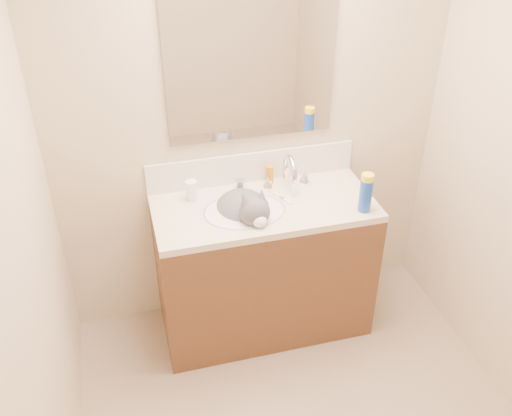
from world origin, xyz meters
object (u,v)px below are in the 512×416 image
basin (244,222)px  silver_jar (240,185)px  spray_can (365,195)px  vanity_cabinet (264,270)px  faucet (289,174)px  pill_bottle (192,190)px  cat (245,212)px  amber_bottle (269,175)px

basin → silver_jar: 0.24m
basin → spray_can: bearing=-14.5°
vanity_cabinet → faucet: size_ratio=4.29×
faucet → pill_bottle: (-0.55, 0.02, -0.03)m
silver_jar → faucet: bearing=-10.6°
vanity_cabinet → cat: (-0.11, -0.01, 0.43)m
basin → cat: size_ratio=1.00×
basin → amber_bottle: amber_bottle is taller
pill_bottle → silver_jar: (0.28, 0.03, -0.03)m
faucet → spray_can: (0.32, -0.33, 0.01)m
amber_bottle → pill_bottle: bearing=-172.7°
pill_bottle → amber_bottle: bearing=7.3°
cat → basin: bearing=-131.1°
pill_bottle → amber_bottle: size_ratio=1.02×
faucet → silver_jar: (-0.27, 0.05, -0.06)m
vanity_cabinet → spray_can: bearing=-20.9°
spray_can → cat: bearing=163.5°
cat → pill_bottle: size_ratio=3.94×
vanity_cabinet → pill_bottle: 0.64m
cat → amber_bottle: cat is taller
basin → pill_bottle: 0.33m
spray_can → basin: bearing=165.5°
basin → pill_bottle: bearing=143.3°
vanity_cabinet → cat: cat is taller
vanity_cabinet → silver_jar: (-0.09, 0.19, 0.48)m
faucet → silver_jar: size_ratio=4.64×
vanity_cabinet → amber_bottle: size_ratio=10.77×
amber_bottle → spray_can: 0.57m
vanity_cabinet → spray_can: (0.50, -0.19, 0.54)m
faucet → spray_can: faucet is taller
amber_bottle → silver_jar: bearing=-172.2°
vanity_cabinet → amber_bottle: (0.09, 0.21, 0.51)m
cat → faucet: bearing=17.7°
cat → spray_can: bearing=-25.9°
cat → pill_bottle: (-0.26, 0.16, 0.08)m
vanity_cabinet → silver_jar: 0.52m
faucet → pill_bottle: bearing=178.3°
vanity_cabinet → silver_jar: size_ratio=19.87×
vanity_cabinet → amber_bottle: 0.56m
basin → faucet: (0.30, 0.17, 0.16)m
vanity_cabinet → spray_can: 0.76m
basin → faucet: faucet is taller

